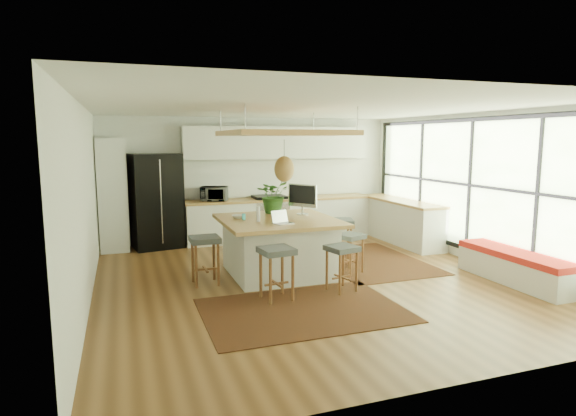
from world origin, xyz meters
name	(u,v)px	position (x,y,z in m)	size (l,w,h in m)	color
floor	(310,280)	(0.00, 0.00, 0.00)	(7.00, 7.00, 0.00)	#583519
ceiling	(311,108)	(0.00, 0.00, 2.70)	(7.00, 7.00, 0.00)	white
wall_back	(252,179)	(0.00, 3.50, 1.35)	(6.50, 6.50, 0.00)	silver
wall_front	(462,240)	(0.00, -3.50, 1.35)	(6.50, 6.50, 0.00)	silver
wall_left	(85,205)	(-3.25, 0.00, 1.35)	(7.00, 7.00, 0.00)	silver
wall_right	(480,189)	(3.25, 0.00, 1.35)	(7.00, 7.00, 0.00)	silver
window_wall	(478,186)	(3.22, 0.00, 1.40)	(0.10, 6.20, 2.60)	black
pantry	(113,195)	(-2.95, 3.18, 1.12)	(0.55, 0.60, 2.25)	silver
back_counter_base	(280,219)	(0.55, 3.18, 0.44)	(4.20, 0.60, 0.88)	silver
back_counter_top	(280,199)	(0.55, 3.18, 0.90)	(4.24, 0.64, 0.05)	olive
backsplash	(276,178)	(0.55, 3.48, 1.35)	(4.20, 0.02, 0.80)	white
upper_cabinets	(278,143)	(0.55, 3.32, 2.15)	(4.20, 0.34, 0.70)	silver
range	(269,217)	(0.30, 3.18, 0.50)	(0.76, 0.62, 1.00)	#A5A5AA
right_counter_base	(400,222)	(2.93, 2.00, 0.44)	(0.60, 2.50, 0.88)	silver
right_counter_top	(401,201)	(2.93, 2.00, 0.90)	(0.64, 2.54, 0.05)	olive
window_bench	(515,267)	(2.95, -1.20, 0.25)	(0.52, 2.00, 0.50)	silver
ceiling_panel	(284,150)	(-0.30, 0.40, 2.05)	(1.86, 1.86, 0.80)	olive
rug_near	(303,310)	(-0.61, -1.26, 0.01)	(2.60, 1.80, 0.01)	black
rug_right	(369,261)	(1.46, 0.73, 0.01)	(1.80, 2.60, 0.01)	black
fridge	(157,203)	(-2.12, 3.21, 0.93)	(0.96, 0.75, 1.94)	black
island	(279,246)	(-0.37, 0.49, 0.47)	(1.85, 1.85, 0.93)	olive
stool_near_left	(277,275)	(-0.80, -0.73, 0.35)	(0.44, 0.44, 0.74)	#3D4244
stool_near_right	(342,268)	(0.22, -0.69, 0.35)	(0.40, 0.40, 0.68)	#3D4244
stool_right_front	(350,252)	(0.78, 0.15, 0.35)	(0.39, 0.39, 0.66)	#3D4244
stool_right_back	(339,243)	(0.92, 0.86, 0.35)	(0.47, 0.47, 0.79)	#3D4244
stool_left_side	(205,261)	(-1.61, 0.34, 0.35)	(0.44, 0.44, 0.74)	#3D4244
laptop	(283,216)	(-0.44, 0.02, 1.05)	(0.29, 0.31, 0.22)	#A5A5AA
monitor	(303,200)	(0.17, 0.78, 1.19)	(0.58, 0.21, 0.54)	#A5A5AA
microwave	(214,192)	(-0.92, 3.18, 1.11)	(0.55, 0.30, 0.37)	#A5A5AA
island_plant	(273,198)	(-0.26, 1.12, 1.19)	(0.60, 0.66, 0.52)	#1E4C19
island_bowl	(238,217)	(-0.98, 0.78, 0.96)	(0.21, 0.21, 0.05)	silver
island_bottle_0	(244,214)	(-0.92, 0.59, 1.03)	(0.07, 0.07, 0.19)	#38CCE2
island_bottle_1	(257,216)	(-0.77, 0.34, 1.03)	(0.07, 0.07, 0.19)	white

